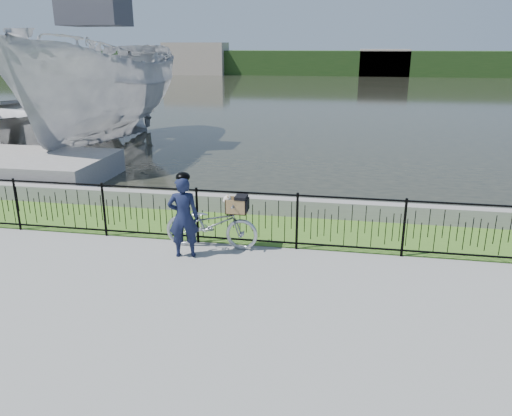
% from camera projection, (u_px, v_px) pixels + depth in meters
% --- Properties ---
extents(ground, '(120.00, 120.00, 0.00)m').
position_uv_depth(ground, '(228.00, 281.00, 8.48)').
color(ground, gray).
rests_on(ground, ground).
extents(grass_strip, '(60.00, 2.00, 0.01)m').
position_uv_depth(grass_strip, '(255.00, 228.00, 10.91)').
color(grass_strip, '#457023').
rests_on(grass_strip, ground).
extents(water, '(120.00, 120.00, 0.00)m').
position_uv_depth(water, '(324.00, 95.00, 39.32)').
color(water, '#26271D').
rests_on(water, ground).
extents(quay_wall, '(60.00, 0.30, 0.40)m').
position_uv_depth(quay_wall, '(263.00, 206.00, 11.78)').
color(quay_wall, gray).
rests_on(quay_wall, ground).
extents(fence, '(14.00, 0.06, 1.15)m').
position_uv_depth(fence, '(246.00, 218.00, 9.79)').
color(fence, black).
rests_on(fence, ground).
extents(far_treeline, '(120.00, 6.00, 3.00)m').
position_uv_depth(far_treeline, '(335.00, 63.00, 64.08)').
color(far_treeline, '#244018').
rests_on(far_treeline, ground).
extents(far_building_left, '(8.00, 4.00, 4.00)m').
position_uv_depth(far_building_left, '(196.00, 59.00, 65.10)').
color(far_building_left, '#A89987').
rests_on(far_building_left, ground).
extents(far_building_right, '(6.00, 3.00, 3.20)m').
position_uv_depth(far_building_right, '(384.00, 63.00, 61.63)').
color(far_building_right, '#A89987').
rests_on(far_building_right, ground).
extents(bicycle_rig, '(1.84, 0.64, 1.11)m').
position_uv_depth(bicycle_rig, '(212.00, 223.00, 9.74)').
color(bicycle_rig, '#A6ABB2').
rests_on(bicycle_rig, ground).
extents(cyclist, '(0.64, 0.50, 1.63)m').
position_uv_depth(cyclist, '(183.00, 215.00, 9.24)').
color(cyclist, '#131935').
rests_on(cyclist, ground).
extents(boat_near, '(4.35, 11.04, 6.03)m').
position_uv_depth(boat_near, '(102.00, 90.00, 18.36)').
color(boat_near, '#B6B6B6').
rests_on(boat_near, water).
extents(boat_far, '(9.71, 12.33, 2.31)m').
position_uv_depth(boat_far, '(6.00, 116.00, 19.54)').
color(boat_far, '#B6B6B6').
rests_on(boat_far, water).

